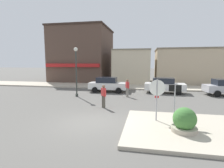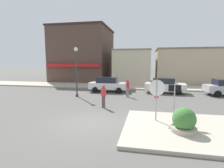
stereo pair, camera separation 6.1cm
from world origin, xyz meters
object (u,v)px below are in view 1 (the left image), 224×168
lamp_post (76,64)px  stop_sign (157,95)px  parked_car_second (164,85)px  one_way_sign (175,99)px  parked_car_nearest (108,84)px  pedestrian_crossing_near (127,88)px  pedestrian_crossing_far (104,96)px  planter (184,122)px

lamp_post → stop_sign: bearing=-40.8°
parked_car_second → one_way_sign: bearing=-92.6°
stop_sign → parked_car_nearest: 10.10m
stop_sign → pedestrian_crossing_near: (-2.21, 6.56, -0.65)m
one_way_sign → parked_car_nearest: bearing=120.9°
one_way_sign → parked_car_second: (0.44, 9.48, -0.52)m
stop_sign → pedestrian_crossing_far: (-3.43, 2.47, -0.65)m
planter → pedestrian_crossing_near: 8.54m
stop_sign → one_way_sign: bearing=-6.4°
parked_car_nearest → pedestrian_crossing_near: 3.38m
parked_car_second → pedestrian_crossing_near: size_ratio=2.54×
stop_sign → parked_car_second: bearing=82.1°
pedestrian_crossing_near → pedestrian_crossing_far: (-1.22, -4.09, 0.00)m
pedestrian_crossing_near → parked_car_second: bearing=38.8°
pedestrian_crossing_near → one_way_sign: bearing=-65.2°
stop_sign → one_way_sign: stop_sign is taller
planter → parked_car_nearest: (-5.70, 10.28, 0.25)m
parked_car_nearest → parked_car_second: size_ratio=0.99×
stop_sign → lamp_post: size_ratio=0.51×
lamp_post → parked_car_second: bearing=23.1°
lamp_post → pedestrian_crossing_far: lamp_post is taller
one_way_sign → lamp_post: bearing=142.1°
pedestrian_crossing_near → parked_car_nearest: bearing=134.2°
pedestrian_crossing_far → one_way_sign: bearing=-30.8°
stop_sign → parked_car_second: size_ratio=0.56×
parked_car_nearest → pedestrian_crossing_far: pedestrian_crossing_far is taller
parked_car_second → lamp_post: bearing=-156.9°
lamp_post → pedestrian_crossing_far: bearing=-45.3°
one_way_sign → pedestrian_crossing_far: size_ratio=1.30×
parked_car_second → pedestrian_crossing_far: bearing=-124.4°
parked_car_second → pedestrian_crossing_near: (-3.52, -2.83, 0.06)m
stop_sign → one_way_sign: (0.87, -0.10, -0.19)m
lamp_post → parked_car_nearest: lamp_post is taller
lamp_post → pedestrian_crossing_near: (4.63, 0.65, -2.09)m
parked_car_second → pedestrian_crossing_near: 4.51m
stop_sign → parked_car_second: stop_sign is taller
pedestrian_crossing_near → lamp_post: bearing=-172.0°
one_way_sign → lamp_post: lamp_post is taller
parked_car_nearest → planter: bearing=-61.0°
parked_car_nearest → pedestrian_crossing_near: size_ratio=2.51×
pedestrian_crossing_far → pedestrian_crossing_near: bearing=73.4°
parked_car_nearest → parked_car_second: same height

